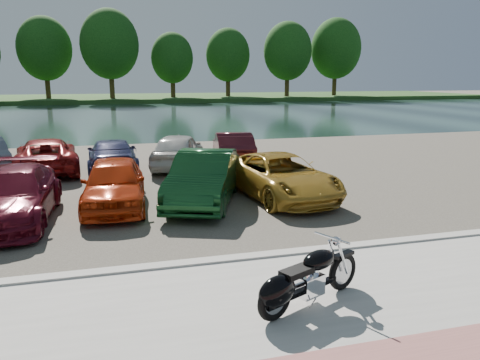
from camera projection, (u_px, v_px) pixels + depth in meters
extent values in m
plane|color=#595447|center=(329.00, 300.00, 8.06)|extent=(200.00, 200.00, 0.00)
cube|color=#9F9D96|center=(359.00, 326.00, 7.11)|extent=(60.00, 6.00, 0.10)
cube|color=#9F9D96|center=(287.00, 254.00, 9.93)|extent=(60.00, 0.30, 0.14)
cube|color=#433F36|center=(205.00, 174.00, 18.41)|extent=(60.00, 18.00, 0.04)
cube|color=#182C28|center=(147.00, 115.00, 45.70)|extent=(120.00, 40.00, 0.00)
cube|color=#204619|center=(132.00, 98.00, 75.74)|extent=(120.00, 24.00, 0.60)
cylinder|color=#382914|center=(47.00, 79.00, 67.64)|extent=(0.70, 0.70, 5.40)
ellipsoid|color=#0F350E|center=(44.00, 48.00, 66.71)|extent=(7.56, 7.56, 9.07)
cylinder|color=#382914|center=(111.00, 78.00, 67.30)|extent=(0.70, 0.70, 5.85)
ellipsoid|color=#0F350E|center=(110.00, 44.00, 66.28)|extent=(8.19, 8.19, 9.83)
cylinder|color=#382914|center=(173.00, 82.00, 71.10)|extent=(0.70, 0.70, 4.50)
ellipsoid|color=#0F350E|center=(172.00, 58.00, 70.32)|extent=(6.30, 6.30, 7.56)
cylinder|color=#382914|center=(228.00, 81.00, 74.70)|extent=(0.70, 0.70, 4.95)
ellipsoid|color=#0F350E|center=(228.00, 55.00, 73.84)|extent=(6.93, 6.93, 8.32)
cylinder|color=#382914|center=(287.00, 79.00, 74.36)|extent=(0.70, 0.70, 5.40)
ellipsoid|color=#0F350E|center=(288.00, 51.00, 73.42)|extent=(7.56, 7.56, 9.07)
cylinder|color=#382914|center=(335.00, 78.00, 77.96)|extent=(0.70, 0.70, 5.85)
ellipsoid|color=#0F350E|center=(336.00, 49.00, 76.94)|extent=(8.19, 8.19, 9.83)
torus|color=black|center=(342.00, 271.00, 8.16)|extent=(0.67, 0.39, 0.68)
torus|color=black|center=(275.00, 300.00, 7.13)|extent=(0.67, 0.39, 0.68)
cylinder|color=#B2B2B7|center=(342.00, 271.00, 8.16)|extent=(0.44, 0.25, 0.46)
cylinder|color=#B2B2B7|center=(275.00, 300.00, 7.13)|extent=(0.44, 0.25, 0.46)
cylinder|color=silver|center=(343.00, 258.00, 7.93)|extent=(0.32, 0.18, 0.63)
cylinder|color=silver|center=(334.00, 255.00, 8.08)|extent=(0.32, 0.18, 0.63)
cylinder|color=silver|center=(332.00, 238.00, 7.81)|extent=(0.35, 0.70, 0.04)
sphere|color=silver|center=(336.00, 241.00, 7.89)|extent=(0.21, 0.21, 0.16)
sphere|color=silver|center=(338.00, 240.00, 7.93)|extent=(0.15, 0.15, 0.11)
cube|color=black|center=(343.00, 255.00, 8.10)|extent=(0.47, 0.31, 0.06)
cube|color=black|center=(311.00, 288.00, 7.66)|extent=(1.13, 0.59, 0.08)
cube|color=silver|center=(309.00, 285.00, 7.61)|extent=(0.54, 0.48, 0.34)
cylinder|color=silver|center=(313.00, 272.00, 7.63)|extent=(0.30, 0.27, 0.27)
cylinder|color=silver|center=(305.00, 275.00, 7.50)|extent=(0.30, 0.27, 0.27)
ellipsoid|color=black|center=(319.00, 260.00, 7.67)|extent=(0.77, 0.61, 0.32)
cube|color=black|center=(297.00, 272.00, 7.35)|extent=(0.62, 0.48, 0.10)
ellipsoid|color=black|center=(277.00, 291.00, 7.13)|extent=(0.80, 0.61, 0.50)
cube|color=black|center=(275.00, 297.00, 7.11)|extent=(0.44, 0.33, 0.30)
cylinder|color=silver|center=(289.00, 294.00, 7.57)|extent=(1.04, 0.54, 0.09)
cylinder|color=silver|center=(289.00, 290.00, 7.55)|extent=(1.04, 0.54, 0.09)
cylinder|color=#B2B2B7|center=(313.00, 303.00, 7.46)|extent=(0.08, 0.14, 0.22)
imported|color=#4D0B18|center=(13.00, 196.00, 12.13)|extent=(2.13, 4.88, 1.40)
imported|color=#B62F0C|center=(114.00, 183.00, 13.41)|extent=(1.95, 4.33, 1.44)
imported|color=#113F1B|center=(204.00, 178.00, 13.89)|extent=(3.21, 4.96, 1.55)
imported|color=#AD8328|center=(281.00, 176.00, 14.55)|extent=(2.88, 5.15, 1.36)
imported|color=maroon|center=(46.00, 155.00, 18.38)|extent=(2.80, 5.11, 1.36)
imported|color=navy|center=(112.00, 156.00, 18.36)|extent=(1.94, 4.61, 1.33)
imported|color=beige|center=(178.00, 151.00, 19.21)|extent=(3.00, 4.64, 1.47)
imported|color=#451218|center=(233.00, 148.00, 20.10)|extent=(2.08, 4.42, 1.40)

